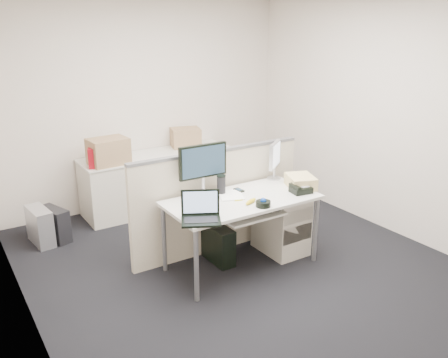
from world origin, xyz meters
TOP-DOWN VIEW (x-y plane):
  - floor at (0.00, 0.00)m, footprint 4.00×4.50m
  - wall_back at (0.00, 2.25)m, footprint 4.00×0.02m
  - wall_left at (-2.00, 0.00)m, footprint 0.02×4.50m
  - wall_right at (2.00, 0.00)m, footprint 0.02×4.50m
  - desk at (0.00, 0.00)m, footprint 1.50×0.75m
  - keyboard_tray at (0.00, -0.18)m, footprint 0.62×0.32m
  - drawer_pedestal at (0.55, 0.05)m, footprint 0.40×0.55m
  - cubicle_partition at (0.00, 0.45)m, footprint 2.00×0.06m
  - back_counter at (0.00, 1.93)m, footprint 2.00×0.60m
  - monitor_main at (-0.25, 0.32)m, footprint 0.52×0.21m
  - monitor_small at (0.65, 0.32)m, footprint 0.36×0.33m
  - laptop at (-0.62, -0.28)m, footprint 0.42×0.38m
  - trackball at (0.05, -0.28)m, footprint 0.17×0.17m
  - desk_phone at (0.60, -0.18)m, footprint 0.22×0.19m
  - paper_stack at (-0.05, 0.12)m, footprint 0.31×0.35m
  - sticky_pad at (-0.05, 0.00)m, footprint 0.10×0.10m
  - travel_mug at (-0.10, 0.22)m, footprint 0.09×0.09m
  - banana at (0.00, -0.15)m, footprint 0.18×0.11m
  - cellphone at (0.10, 0.20)m, footprint 0.07×0.12m
  - manila_folders at (0.71, -0.05)m, footprint 0.36×0.40m
  - keyboard at (0.05, -0.14)m, footprint 0.51×0.26m
  - pc_tower_desk at (-0.15, 0.20)m, footprint 0.17×0.42m
  - pc_tower_spare_dark at (-1.45, 1.63)m, footprint 0.29×0.44m
  - pc_tower_spare_silver at (-1.61, 1.63)m, footprint 0.23×0.46m
  - cardboard_box_left at (-0.70, 1.81)m, footprint 0.47×0.37m
  - cardboard_box_right at (0.47, 2.05)m, footprint 0.45×0.39m
  - red_binder at (-0.90, 1.83)m, footprint 0.16×0.28m

SIDE VIEW (x-z plane):
  - floor at x=0.00m, z-range -0.01..0.00m
  - pc_tower_spare_dark at x=-1.45m, z-range 0.00..0.38m
  - pc_tower_desk at x=-0.15m, z-range 0.00..0.39m
  - pc_tower_spare_silver at x=-1.61m, z-range 0.00..0.41m
  - drawer_pedestal at x=0.55m, z-range 0.00..0.65m
  - back_counter at x=0.00m, z-range 0.00..0.72m
  - cubicle_partition at x=0.00m, z-range 0.00..1.10m
  - keyboard_tray at x=0.00m, z-range 0.61..0.63m
  - keyboard at x=0.05m, z-range 0.63..0.66m
  - desk at x=0.00m, z-range 0.30..1.03m
  - sticky_pad at x=-0.05m, z-range 0.73..0.74m
  - paper_stack at x=-0.05m, z-range 0.73..0.74m
  - cellphone at x=0.10m, z-range 0.73..0.75m
  - banana at x=0.00m, z-range 0.73..0.77m
  - trackball at x=0.05m, z-range 0.73..0.78m
  - desk_phone at x=0.60m, z-range 0.73..0.79m
  - manila_folders at x=0.71m, z-range 0.73..0.85m
  - travel_mug at x=-0.10m, z-range 0.73..0.92m
  - red_binder at x=-0.90m, z-range 0.72..0.98m
  - laptop at x=-0.62m, z-range 0.73..0.98m
  - cardboard_box_right at x=0.47m, z-range 0.72..1.00m
  - cardboard_box_left at x=-0.70m, z-range 0.72..1.06m
  - monitor_small at x=0.65m, z-range 0.73..1.14m
  - monitor_main at x=-0.25m, z-range 0.73..1.24m
  - wall_back at x=0.00m, z-range 0.00..2.70m
  - wall_left at x=-2.00m, z-range 0.00..2.70m
  - wall_right at x=2.00m, z-range 0.00..2.70m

